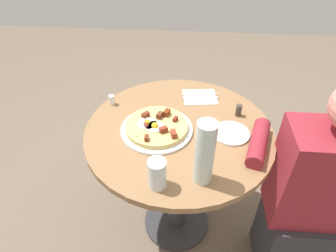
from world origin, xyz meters
TOP-DOWN VIEW (x-y plane):
  - ground_plane at (0.00, 0.00)m, footprint 6.00×6.00m
  - dining_table at (0.00, 0.00)m, footprint 0.85×0.85m
  - person_seated at (0.60, -0.18)m, footprint 0.53×0.35m
  - pizza_plate at (-0.10, -0.02)m, footprint 0.32×0.32m
  - breakfast_pizza at (-0.10, -0.02)m, footprint 0.28×0.28m
  - bread_plate at (0.23, -0.02)m, footprint 0.16×0.16m
  - napkin at (0.09, 0.26)m, footprint 0.19×0.16m
  - fork at (0.10, 0.24)m, footprint 0.18×0.03m
  - knife at (0.09, 0.28)m, footprint 0.18×0.03m
  - water_glass at (-0.06, -0.33)m, footprint 0.07×0.07m
  - water_bottle at (0.10, -0.28)m, footprint 0.07×0.07m
  - salt_shaker at (-0.34, 0.16)m, footprint 0.03×0.03m
  - pepper_shaker at (0.28, 0.12)m, footprint 0.03×0.03m

SIDE VIEW (x-z plane):
  - ground_plane at x=0.00m, z-range 0.00..0.00m
  - person_seated at x=0.60m, z-range -0.06..1.07m
  - dining_table at x=0.00m, z-range 0.20..0.96m
  - napkin at x=0.09m, z-range 0.76..0.76m
  - bread_plate at x=0.23m, z-range 0.76..0.77m
  - pizza_plate at x=-0.10m, z-range 0.76..0.77m
  - fork at x=0.10m, z-range 0.76..0.77m
  - knife at x=0.09m, z-range 0.76..0.77m
  - salt_shaker at x=-0.34m, z-range 0.76..0.81m
  - breakfast_pizza at x=-0.10m, z-range 0.76..0.81m
  - pepper_shaker at x=0.28m, z-range 0.76..0.82m
  - water_glass at x=-0.06m, z-range 0.76..0.88m
  - water_bottle at x=0.10m, z-range 0.76..1.03m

